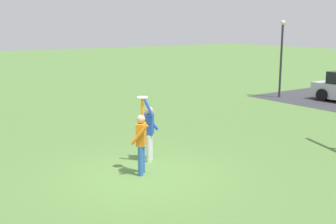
{
  "coord_description": "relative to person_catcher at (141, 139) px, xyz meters",
  "views": [
    {
      "loc": [
        9.54,
        -5.84,
        4.01
      ],
      "look_at": [
        -0.47,
        1.17,
        1.52
      ],
      "focal_mm": 45.96,
      "sensor_mm": 36.0,
      "label": 1
    }
  ],
  "objects": [
    {
      "name": "person_defender",
      "position": [
        -0.87,
        0.82,
        -0.0
      ],
      "size": [
        0.65,
        0.65,
        2.05
      ],
      "rotation": [
        0.0,
        0.0,
        5.53
      ],
      "color": "silver",
      "rests_on": "ground_plane"
    },
    {
      "name": "ground_plane",
      "position": [
        0.03,
        0.01,
        -0.98
      ],
      "size": [
        120.0,
        120.0,
        0.0
      ],
      "primitive_type": "plane",
      "color": "#567F3D"
    },
    {
      "name": "person_catcher",
      "position": [
        0.0,
        0.0,
        0.0
      ],
      "size": [
        0.56,
        0.56,
        2.08
      ],
      "rotation": [
        0.0,
        0.0,
        2.39
      ],
      "color": "#3366B7",
      "rests_on": "ground_plane"
    },
    {
      "name": "frisbee_disc",
      "position": [
        -0.16,
        0.15,
        1.11
      ],
      "size": [
        0.29,
        0.29,
        0.02
      ],
      "primitive_type": "cylinder",
      "color": "white",
      "rests_on": "person_catcher"
    },
    {
      "name": "lamppost_by_lot",
      "position": [
        -6.39,
        13.02,
        1.6
      ],
      "size": [
        0.28,
        0.28,
        4.26
      ],
      "color": "#2D2D33",
      "rests_on": "ground_plane"
    }
  ]
}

